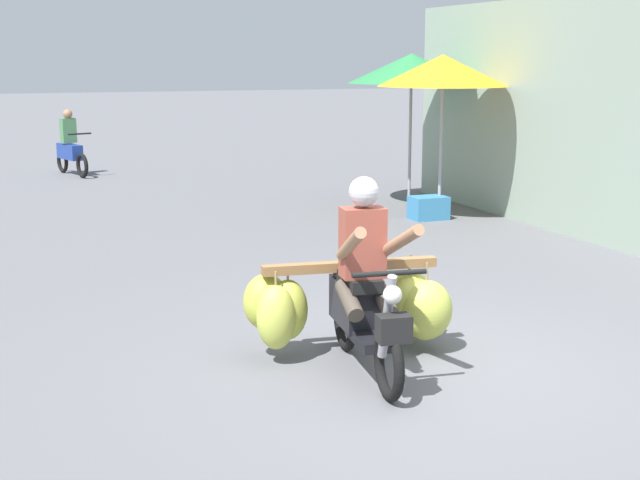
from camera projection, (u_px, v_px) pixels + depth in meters
ground_plane at (430, 374)px, 7.20m from camera, size 120.00×120.00×0.00m
motorbike_main_loaded at (360, 300)px, 7.46m from camera, size 1.76×1.76×1.58m
motorbike_distant_ahead_left at (70, 149)px, 19.19m from camera, size 0.64×1.58×1.40m
market_umbrella_near_shop at (411, 68)px, 14.92m from camera, size 2.13×2.13×2.55m
market_umbrella_further_along at (443, 71)px, 13.72m from camera, size 2.02×2.02×2.53m
produce_crate at (428, 208)px, 14.02m from camera, size 0.56×0.40×0.36m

